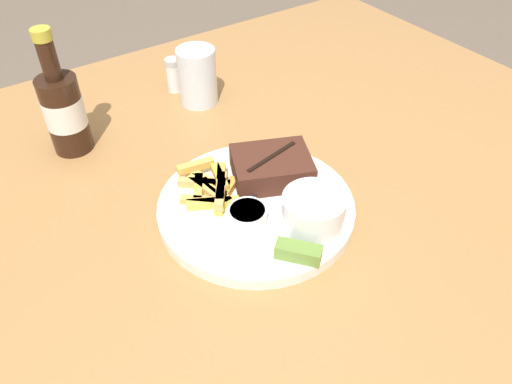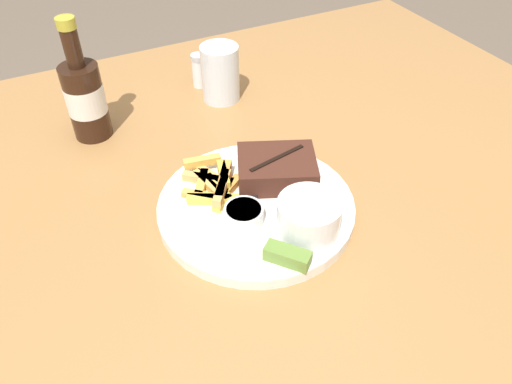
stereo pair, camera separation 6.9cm
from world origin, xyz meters
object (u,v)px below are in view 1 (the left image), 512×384
(beer_bottle, at_px, (64,110))
(salt_shaker, at_px, (174,75))
(coleslaw_cup, at_px, (313,210))
(dipping_sauce_cup, at_px, (248,215))
(pickle_spear, at_px, (298,252))
(fork_utensil, at_px, (204,204))
(drinking_glass, at_px, (197,76))
(steak_portion, at_px, (272,167))
(knife_utensil, at_px, (252,186))
(dinner_plate, at_px, (256,207))

(beer_bottle, height_order, salt_shaker, beer_bottle)
(coleslaw_cup, distance_m, beer_bottle, 0.43)
(coleslaw_cup, bearing_deg, dipping_sauce_cup, 141.13)
(pickle_spear, bearing_deg, beer_bottle, 109.74)
(fork_utensil, height_order, beer_bottle, beer_bottle)
(drinking_glass, bearing_deg, fork_utensil, -118.04)
(fork_utensil, height_order, drinking_glass, drinking_glass)
(dipping_sauce_cup, distance_m, pickle_spear, 0.09)
(steak_portion, bearing_deg, knife_utensil, -172.43)
(steak_portion, distance_m, coleslaw_cup, 0.11)
(dinner_plate, distance_m, drinking_glass, 0.32)
(fork_utensil, bearing_deg, steak_portion, 29.15)
(dinner_plate, bearing_deg, drinking_glass, 75.11)
(steak_portion, height_order, dipping_sauce_cup, steak_portion)
(salt_shaker, bearing_deg, steak_portion, -92.16)
(dinner_plate, height_order, beer_bottle, beer_bottle)
(fork_utensil, relative_size, drinking_glass, 1.17)
(knife_utensil, distance_m, beer_bottle, 0.32)
(knife_utensil, bearing_deg, dipping_sauce_cup, 175.31)
(steak_portion, distance_m, pickle_spear, 0.16)
(dipping_sauce_cup, relative_size, knife_utensil, 0.37)
(dinner_plate, bearing_deg, pickle_spear, -96.88)
(dipping_sauce_cup, xyz_separation_m, drinking_glass, (0.11, 0.33, 0.02))
(knife_utensil, bearing_deg, salt_shaker, 26.25)
(steak_portion, bearing_deg, drinking_glass, 83.61)
(beer_bottle, bearing_deg, drinking_glass, 2.29)
(coleslaw_cup, xyz_separation_m, salt_shaker, (0.03, 0.45, -0.01))
(steak_portion, height_order, beer_bottle, beer_bottle)
(drinking_glass, bearing_deg, coleslaw_cup, -96.71)
(salt_shaker, bearing_deg, beer_bottle, -162.32)
(drinking_glass, bearing_deg, steak_portion, -96.39)
(dinner_plate, distance_m, pickle_spear, 0.12)
(beer_bottle, relative_size, drinking_glass, 1.98)
(dipping_sauce_cup, xyz_separation_m, fork_utensil, (-0.03, 0.06, -0.01))
(knife_utensil, distance_m, salt_shaker, 0.34)
(steak_portion, distance_m, salt_shaker, 0.34)
(pickle_spear, relative_size, beer_bottle, 0.29)
(steak_portion, height_order, pickle_spear, steak_portion)
(pickle_spear, distance_m, beer_bottle, 0.44)
(dipping_sauce_cup, height_order, beer_bottle, beer_bottle)
(pickle_spear, height_order, drinking_glass, drinking_glass)
(dipping_sauce_cup, bearing_deg, dinner_plate, 39.03)
(coleslaw_cup, height_order, knife_utensil, coleslaw_cup)
(beer_bottle, bearing_deg, fork_utensil, -69.27)
(knife_utensil, bearing_deg, pickle_spear, -156.12)
(dipping_sauce_cup, relative_size, drinking_glass, 0.52)
(drinking_glass, height_order, salt_shaker, drinking_glass)
(dipping_sauce_cup, relative_size, salt_shaker, 0.83)
(beer_bottle, bearing_deg, pickle_spear, -70.26)
(dinner_plate, bearing_deg, salt_shaker, 80.20)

